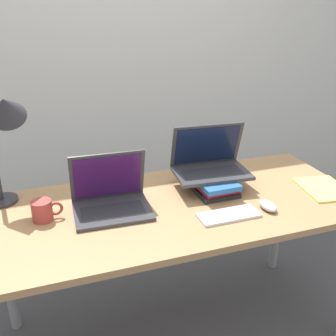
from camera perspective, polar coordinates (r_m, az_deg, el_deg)
name	(u,v)px	position (r m, az deg, el deg)	size (l,w,h in m)	color
wall_back	(111,39)	(2.79, -8.21, 18.02)	(8.00, 0.05, 2.70)	silver
desk	(177,219)	(1.80, 1.26, -7.36)	(1.69, 0.74, 0.76)	#9E754C
laptop_left	(111,199)	(1.71, -8.29, -4.50)	(0.33, 0.26, 0.25)	#333338
book_stack	(212,183)	(1.88, 6.45, -2.21)	(0.19, 0.28, 0.07)	black
laptop_on_books	(210,163)	(1.88, 6.11, 0.67)	(0.36, 0.26, 0.23)	#333338
wireless_keyboard	(229,215)	(1.68, 8.81, -6.77)	(0.26, 0.10, 0.01)	silver
mouse	(268,206)	(1.76, 14.32, -5.33)	(0.06, 0.11, 0.03)	#B2B2B7
notepad	(324,189)	(2.03, 21.69, -2.79)	(0.24, 0.28, 0.01)	#EFE066
mug	(43,211)	(1.70, -17.69, -5.90)	(0.13, 0.08, 0.09)	#9E3833
desk_lamp	(4,120)	(1.75, -22.69, 6.41)	(0.23, 0.20, 0.52)	#28282D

